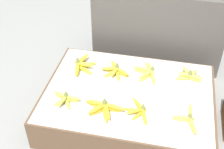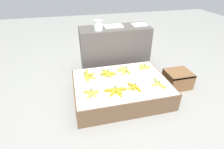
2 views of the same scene
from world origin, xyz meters
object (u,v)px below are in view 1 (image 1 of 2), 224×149
at_px(banana_bunch_front_midleft, 103,108).
at_px(banana_bunch_middle_left, 82,65).
at_px(banana_bunch_front_midright, 140,111).
at_px(banana_bunch_middle_midleft, 115,70).
at_px(banana_bunch_middle_midright, 148,72).
at_px(banana_bunch_middle_right, 190,75).
at_px(banana_bunch_front_right, 189,118).
at_px(banana_bunch_front_left, 65,99).

xyz_separation_m(banana_bunch_front_midleft, banana_bunch_middle_left, (-0.28, 0.42, -0.00)).
bearing_deg(banana_bunch_front_midright, banana_bunch_middle_left, 142.65).
bearing_deg(banana_bunch_middle_midleft, banana_bunch_front_midright, -57.82).
relative_size(banana_bunch_middle_midright, banana_bunch_middle_right, 1.27).
distance_m(banana_bunch_front_midleft, banana_bunch_middle_midleft, 0.41).
relative_size(banana_bunch_middle_left, banana_bunch_middle_midleft, 1.23).
bearing_deg(banana_bunch_front_midleft, banana_bunch_front_right, 3.01).
xyz_separation_m(banana_bunch_front_left, banana_bunch_front_midright, (0.52, -0.00, -0.00)).
relative_size(banana_bunch_front_right, banana_bunch_middle_right, 1.35).
relative_size(banana_bunch_front_left, banana_bunch_front_midright, 0.95).
xyz_separation_m(banana_bunch_front_midright, banana_bunch_middle_right, (0.32, 0.44, 0.00)).
height_order(banana_bunch_front_right, banana_bunch_middle_right, banana_bunch_middle_right).
bearing_deg(banana_bunch_middle_left, banana_bunch_front_left, -90.31).
distance_m(banana_bunch_front_midleft, banana_bunch_middle_left, 0.50).
bearing_deg(banana_bunch_middle_right, banana_bunch_front_right, -89.59).
distance_m(banana_bunch_front_midleft, banana_bunch_middle_right, 0.73).
bearing_deg(banana_bunch_front_midleft, banana_bunch_front_left, 173.51).
bearing_deg(banana_bunch_middle_midleft, banana_bunch_middle_midright, 6.53).
relative_size(banana_bunch_front_left, banana_bunch_middle_left, 0.73).
relative_size(banana_bunch_front_left, banana_bunch_middle_midleft, 0.90).
bearing_deg(banana_bunch_front_midright, banana_bunch_front_left, 179.55).
bearing_deg(banana_bunch_front_midright, banana_bunch_middle_right, 54.46).
bearing_deg(banana_bunch_front_midleft, banana_bunch_middle_right, 40.23).
distance_m(banana_bunch_front_left, banana_bunch_front_midright, 0.52).
distance_m(banana_bunch_front_right, banana_bunch_middle_midright, 0.52).
relative_size(banana_bunch_front_right, banana_bunch_middle_left, 0.96).
bearing_deg(banana_bunch_middle_midright, banana_bunch_front_midleft, -119.03).
distance_m(banana_bunch_front_midleft, banana_bunch_middle_midright, 0.50).
distance_m(banana_bunch_front_midright, banana_bunch_middle_right, 0.54).
height_order(banana_bunch_front_midright, banana_bunch_middle_left, banana_bunch_middle_left).
xyz_separation_m(banana_bunch_front_midright, banana_bunch_front_right, (0.32, 0.00, -0.00)).
distance_m(banana_bunch_front_right, banana_bunch_middle_right, 0.44).
height_order(banana_bunch_front_left, banana_bunch_middle_left, banana_bunch_middle_left).
xyz_separation_m(banana_bunch_front_midleft, banana_bunch_middle_right, (0.55, 0.47, -0.00)).
relative_size(banana_bunch_middle_left, banana_bunch_middle_right, 1.40).
xyz_separation_m(banana_bunch_front_left, banana_bunch_middle_right, (0.83, 0.44, 0.00)).
xyz_separation_m(banana_bunch_front_midright, banana_bunch_middle_midleft, (-0.24, 0.39, 0.00)).
bearing_deg(banana_bunch_front_right, banana_bunch_middle_midright, 127.17).
relative_size(banana_bunch_front_midright, banana_bunch_front_right, 0.80).
height_order(banana_bunch_front_left, banana_bunch_front_midleft, banana_bunch_front_midleft).
distance_m(banana_bunch_front_midleft, banana_bunch_front_midright, 0.24).
height_order(banana_bunch_front_midright, banana_bunch_middle_right, banana_bunch_middle_right).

